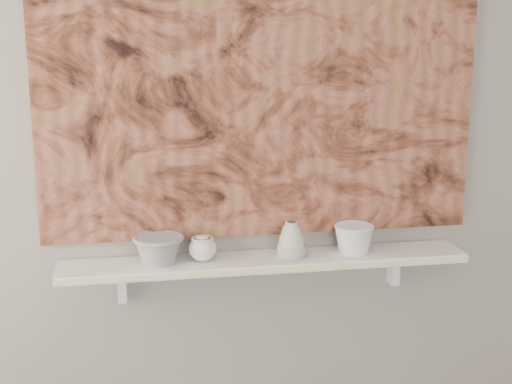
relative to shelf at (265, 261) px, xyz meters
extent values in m
plane|color=gray|center=(0.00, 0.09, 0.44)|extent=(3.60, 0.00, 3.60)
cube|color=silver|center=(0.00, 0.00, 0.00)|extent=(1.40, 0.18, 0.03)
cube|color=#F6E7A4|center=(0.00, -0.09, 0.00)|extent=(1.40, 0.01, 0.02)
cube|color=silver|center=(-0.49, 0.06, -0.07)|extent=(0.03, 0.06, 0.12)
cube|color=silver|center=(0.49, 0.06, -0.07)|extent=(0.03, 0.06, 0.12)
cube|color=brown|center=(0.00, 0.08, 0.62)|extent=(1.50, 0.02, 1.10)
cube|color=black|center=(0.45, 0.07, 0.32)|extent=(0.09, 0.00, 0.08)
camera|label=1|loc=(-0.43, -2.29, 0.79)|focal=50.00mm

